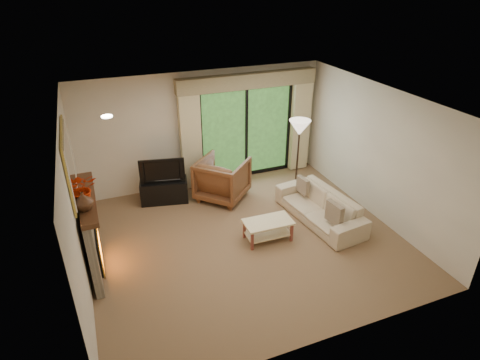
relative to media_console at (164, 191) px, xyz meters
name	(u,v)px	position (x,y,z in m)	size (l,w,h in m)	color
floor	(246,239)	(1.09, -1.95, -0.25)	(5.50, 5.50, 0.00)	brown
ceiling	(247,103)	(1.09, -1.95, 2.35)	(5.50, 5.50, 0.00)	silver
wall_back	(204,129)	(1.09, 0.55, 1.05)	(5.00, 5.00, 0.00)	beige
wall_front	(326,266)	(1.09, -4.45, 1.05)	(5.00, 5.00, 0.00)	beige
wall_left	(75,208)	(-1.66, -1.95, 1.05)	(5.00, 5.00, 0.00)	beige
wall_right	(378,153)	(3.84, -1.95, 1.05)	(5.00, 5.00, 0.00)	beige
fireplace	(90,233)	(-1.54, -1.75, 0.44)	(0.24, 1.70, 1.37)	slate
mirror	(69,163)	(-1.62, -1.75, 1.70)	(0.07, 1.45, 1.02)	#B59940
sliding_door	(246,133)	(2.09, 0.50, 0.85)	(2.26, 0.10, 2.16)	black
curtain_left	(191,138)	(0.74, 0.39, 0.95)	(0.45, 0.18, 2.35)	beige
curtain_right	(300,123)	(3.44, 0.39, 0.95)	(0.45, 0.18, 2.35)	beige
cornice	(248,81)	(2.09, 0.41, 2.07)	(3.20, 0.24, 0.32)	#978762
media_console	(164,191)	(0.00, 0.00, 0.00)	(0.99, 0.44, 0.49)	black
tv	(162,169)	(0.00, 0.00, 0.51)	(0.93, 0.12, 0.54)	black
armchair	(222,179)	(1.21, -0.32, 0.21)	(0.97, 1.00, 0.91)	brown
sofa	(320,207)	(2.70, -1.86, 0.05)	(2.02, 0.79, 0.59)	#C3AE8D
pillow_near	(334,213)	(2.63, -2.45, 0.26)	(0.10, 0.40, 0.40)	brown
pillow_far	(303,186)	(2.63, -1.28, 0.25)	(0.09, 0.34, 0.34)	brown
coffee_table	(268,230)	(1.47, -2.09, -0.05)	(0.88, 0.48, 0.40)	beige
floor_lamp	(297,158)	(2.80, -0.70, 0.60)	(0.46, 0.46, 1.70)	beige
vase	(83,201)	(-1.52, -2.16, 1.27)	(0.27, 0.27, 0.28)	#432616
branches	(81,189)	(-1.52, -1.97, 1.37)	(0.44, 0.38, 0.49)	#B82706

